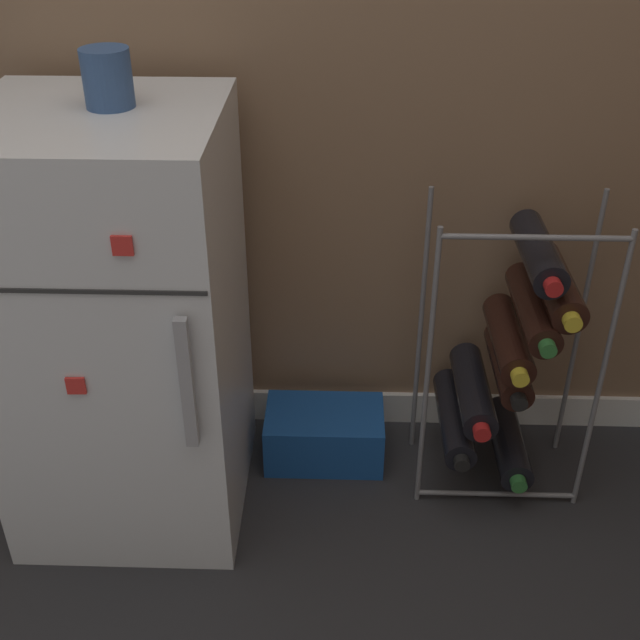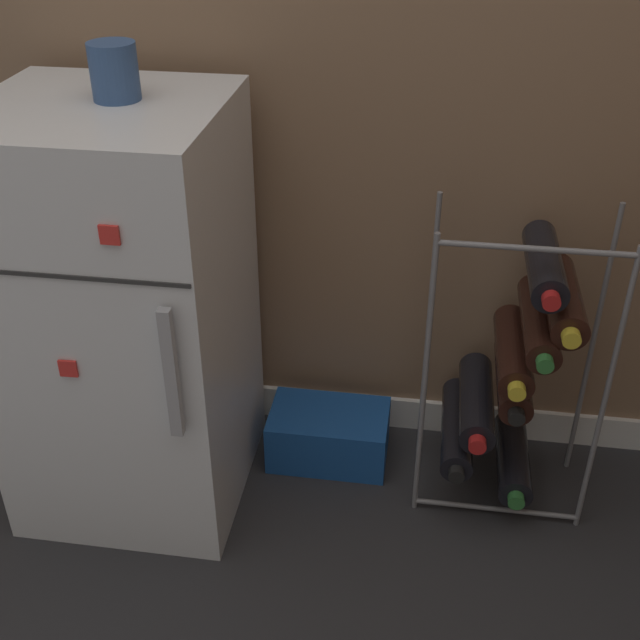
{
  "view_description": "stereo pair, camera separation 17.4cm",
  "coord_description": "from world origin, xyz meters",
  "px_view_note": "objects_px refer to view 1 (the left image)",
  "views": [
    {
      "loc": [
        -0.01,
        -1.18,
        1.39
      ],
      "look_at": [
        -0.06,
        0.31,
        0.47
      ],
      "focal_mm": 45.0,
      "sensor_mm": 36.0,
      "label": 1
    },
    {
      "loc": [
        0.16,
        -1.16,
        1.39
      ],
      "look_at": [
        -0.06,
        0.31,
        0.47
      ],
      "focal_mm": 45.0,
      "sensor_mm": 36.0,
      "label": 2
    }
  ],
  "objects_px": {
    "mini_fridge": "(122,328)",
    "fridge_top_cup": "(107,78)",
    "soda_box": "(324,434)",
    "wine_rack": "(508,355)"
  },
  "relations": [
    {
      "from": "wine_rack",
      "to": "soda_box",
      "type": "distance_m",
      "value": 0.51
    },
    {
      "from": "wine_rack",
      "to": "soda_box",
      "type": "height_order",
      "value": "wine_rack"
    },
    {
      "from": "wine_rack",
      "to": "fridge_top_cup",
      "type": "bearing_deg",
      "value": -176.08
    },
    {
      "from": "mini_fridge",
      "to": "fridge_top_cup",
      "type": "bearing_deg",
      "value": 41.96
    },
    {
      "from": "soda_box",
      "to": "fridge_top_cup",
      "type": "xyz_separation_m",
      "value": [
        -0.4,
        -0.11,
        0.93
      ]
    },
    {
      "from": "mini_fridge",
      "to": "wine_rack",
      "type": "height_order",
      "value": "mini_fridge"
    },
    {
      "from": "wine_rack",
      "to": "soda_box",
      "type": "bearing_deg",
      "value": 172.66
    },
    {
      "from": "mini_fridge",
      "to": "soda_box",
      "type": "relative_size",
      "value": 3.17
    },
    {
      "from": "soda_box",
      "to": "fridge_top_cup",
      "type": "height_order",
      "value": "fridge_top_cup"
    },
    {
      "from": "mini_fridge",
      "to": "fridge_top_cup",
      "type": "xyz_separation_m",
      "value": [
        0.03,
        0.03,
        0.52
      ]
    }
  ]
}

